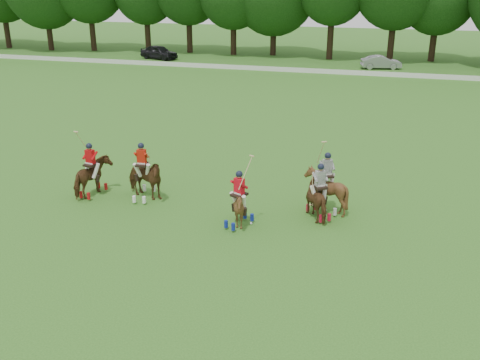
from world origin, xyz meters
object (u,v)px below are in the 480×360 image
(car_mid, at_px, (381,62))
(polo_stripe_a, at_px, (319,199))
(polo_stripe_b, at_px, (326,190))
(polo_red_a, at_px, (92,177))
(polo_ball, at_px, (251,223))
(polo_red_b, at_px, (143,179))
(car_left, at_px, (159,52))
(polo_red_c, at_px, (239,207))

(car_mid, height_order, polo_stripe_a, polo_stripe_a)
(polo_stripe_a, relative_size, polo_stripe_b, 0.74)
(polo_stripe_a, xyz_separation_m, polo_stripe_b, (0.15, 0.73, 0.10))
(polo_red_a, relative_size, polo_ball, 31.83)
(polo_red_b, xyz_separation_m, polo_ball, (5.00, -1.16, -0.85))
(car_left, xyz_separation_m, polo_stripe_a, (24.00, -37.84, 0.01))
(car_left, xyz_separation_m, polo_ball, (21.66, -39.18, -0.73))
(polo_red_b, relative_size, polo_stripe_b, 0.82)
(polo_stripe_a, bearing_deg, polo_red_b, -178.64)
(polo_red_c, distance_m, polo_stripe_b, 3.70)
(car_left, bearing_deg, polo_stripe_a, -130.13)
(polo_stripe_a, bearing_deg, polo_stripe_b, 78.22)
(polo_red_a, bearing_deg, polo_red_c, -9.47)
(polo_stripe_b, bearing_deg, polo_red_c, -141.00)
(polo_red_c, bearing_deg, polo_red_b, 162.77)
(polo_red_b, bearing_deg, polo_ball, -13.07)
(car_left, relative_size, car_mid, 1.13)
(car_mid, distance_m, polo_stripe_a, 37.85)
(polo_red_a, height_order, polo_stripe_a, polo_red_a)
(polo_red_a, height_order, polo_red_b, polo_red_a)
(car_mid, relative_size, polo_stripe_a, 1.82)
(polo_red_c, height_order, polo_stripe_b, polo_stripe_b)
(car_left, bearing_deg, polo_ball, -133.57)
(polo_red_c, xyz_separation_m, polo_stripe_b, (2.88, 2.33, 0.11))
(polo_red_b, xyz_separation_m, polo_stripe_a, (7.33, 0.17, -0.10))
(car_mid, xyz_separation_m, polo_red_b, (-7.94, -38.02, 0.23))
(polo_red_b, bearing_deg, car_left, 113.67)
(car_left, relative_size, polo_stripe_a, 2.06)
(polo_stripe_a, height_order, polo_stripe_b, polo_stripe_b)
(polo_red_b, bearing_deg, polo_stripe_b, 6.86)
(car_left, relative_size, polo_red_b, 1.87)
(car_left, bearing_deg, car_mid, -72.51)
(polo_red_c, bearing_deg, polo_stripe_a, 30.46)
(car_mid, bearing_deg, polo_red_b, 154.29)
(polo_stripe_b, bearing_deg, polo_red_a, -173.03)
(polo_stripe_b, bearing_deg, car_mid, 89.30)
(polo_stripe_a, bearing_deg, polo_red_a, -177.24)
(polo_stripe_b, xyz_separation_m, polo_ball, (-2.49, -2.06, -0.85))
(polo_stripe_b, distance_m, polo_ball, 3.34)
(car_mid, distance_m, polo_red_a, 39.63)
(polo_red_a, bearing_deg, car_left, 110.64)
(polo_stripe_a, relative_size, polo_ball, 24.58)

